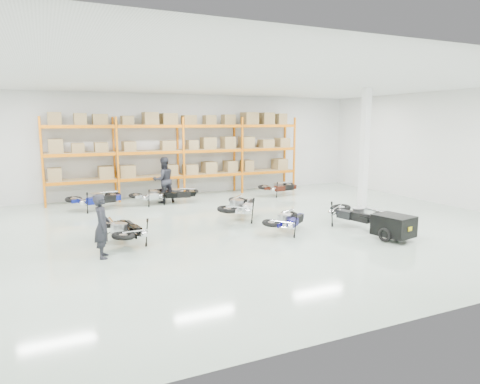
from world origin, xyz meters
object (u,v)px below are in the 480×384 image
moto_back_a (96,195)px  moto_back_d (279,185)px  moto_silver_left (240,202)px  moto_black_far_left (123,225)px  moto_touring_right (356,210)px  moto_back_c (175,191)px  moto_blue_centre (287,216)px  person_left (102,226)px  person_back (164,180)px  trailer (394,226)px  moto_back_b (153,192)px

moto_back_a → moto_back_d: bearing=-105.0°
moto_silver_left → moto_black_far_left: 4.37m
moto_touring_right → moto_back_c: bearing=109.4°
moto_blue_centre → moto_black_far_left: bearing=44.2°
moto_blue_centre → person_left: size_ratio=1.03×
moto_back_c → person_back: bearing=61.0°
moto_silver_left → person_back: 4.43m
trailer → moto_back_c: moto_back_c is taller
moto_back_d → person_left: person_left is taller
moto_back_b → moto_back_d: 5.64m
moto_back_c → moto_back_a: bearing=105.3°
moto_back_a → moto_back_b: bearing=-98.6°
moto_blue_centre → moto_back_c: size_ratio=0.98×
trailer → person_left: 7.82m
trailer → moto_back_a: bearing=120.1°
moto_touring_right → moto_back_b: moto_touring_right is taller
moto_black_far_left → person_back: (2.57, 5.61, 0.40)m
moto_back_a → moto_back_c: size_ratio=1.09×
person_back → moto_black_far_left: bearing=59.2°
moto_silver_left → moto_back_d: (3.58, 3.56, -0.10)m
trailer → moto_back_d: moto_back_d is taller
moto_black_far_left → moto_back_a: 5.16m
moto_back_d → trailer: bearing=167.9°
moto_back_a → moto_black_far_left: bearing=167.6°
moto_blue_centre → moto_back_c: bearing=-20.8°
trailer → moto_touring_right: bearing=77.9°
moto_silver_left → person_back: size_ratio=1.05×
moto_black_far_left → trailer: size_ratio=1.01×
moto_silver_left → moto_black_far_left: size_ratio=1.13×
moto_black_far_left → person_left: size_ratio=1.10×
person_back → person_left: bearing=57.6°
moto_back_a → moto_back_c: 3.10m
moto_back_c → person_left: (-3.60, -6.20, 0.28)m
moto_silver_left → moto_back_a: bearing=-4.8°
moto_touring_right → person_back: (-4.38, 6.69, 0.36)m
moto_silver_left → moto_back_c: size_ratio=1.18×
moto_blue_centre → moto_back_b: bearing=-13.8°
moto_back_c → moto_back_d: 4.75m
moto_black_far_left → person_left: 1.17m
moto_touring_right → trailer: size_ratio=1.09×
moto_touring_right → moto_back_b: size_ratio=1.16×
moto_touring_right → person_back: bearing=110.4°
moto_touring_right → moto_back_a: bearing=125.9°
person_back → trailer: bearing=111.7°
moto_silver_left → moto_back_c: 3.97m
trailer → moto_black_far_left: bearing=146.8°
moto_back_a → person_back: (2.72, 0.45, 0.38)m
moto_black_far_left → moto_back_c: 6.04m
person_left → person_back: person_back is taller
moto_back_a → person_back: size_ratio=0.97×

